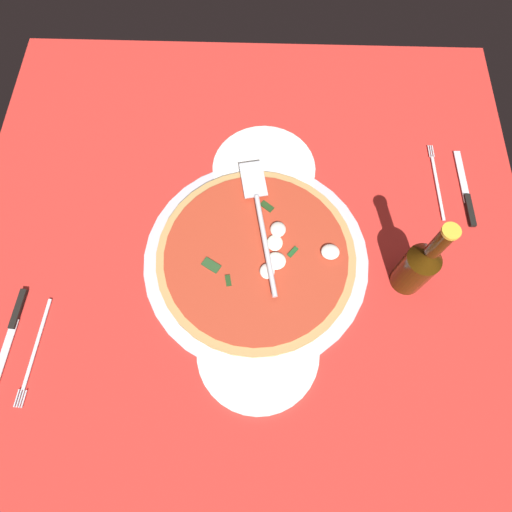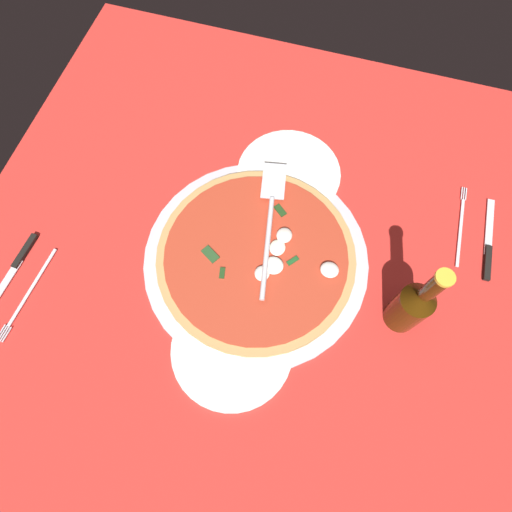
# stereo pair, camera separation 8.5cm
# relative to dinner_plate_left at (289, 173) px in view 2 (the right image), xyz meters

# --- Properties ---
(ground_plane) EXTENTS (1.13, 1.13, 0.01)m
(ground_plane) POSITION_rel_dinner_plate_left_xyz_m (0.19, -0.03, -0.01)
(ground_plane) COLOR red
(checker_pattern) EXTENTS (1.13, 1.13, 0.00)m
(checker_pattern) POSITION_rel_dinner_plate_left_xyz_m (0.19, -0.03, -0.01)
(checker_pattern) COLOR silver
(checker_pattern) RESTS_ON ground_plane
(pizza_pan) EXTENTS (0.44, 0.44, 0.01)m
(pizza_pan) POSITION_rel_dinner_plate_left_xyz_m (0.21, -0.01, -0.00)
(pizza_pan) COLOR silver
(pizza_pan) RESTS_ON ground_plane
(dinner_plate_left) EXTENTS (0.22, 0.22, 0.01)m
(dinner_plate_left) POSITION_rel_dinner_plate_left_xyz_m (0.00, 0.00, 0.00)
(dinner_plate_left) COLOR white
(dinner_plate_left) RESTS_ON ground_plane
(dinner_plate_right) EXTENTS (0.22, 0.22, 0.01)m
(dinner_plate_right) POSITION_rel_dinner_plate_left_xyz_m (0.39, -0.00, 0.00)
(dinner_plate_right) COLOR white
(dinner_plate_right) RESTS_ON ground_plane
(pizza) EXTENTS (0.39, 0.39, 0.03)m
(pizza) POSITION_rel_dinner_plate_left_xyz_m (0.21, -0.01, 0.01)
(pizza) COLOR tan
(pizza) RESTS_ON pizza_pan
(pizza_server) EXTENTS (0.30, 0.08, 0.01)m
(pizza_server) POSITION_rel_dinner_plate_left_xyz_m (0.14, -0.00, 0.03)
(pizza_server) COLOR silver
(pizza_server) RESTS_ON pizza
(place_setting_near) EXTENTS (0.22, 0.13, 0.01)m
(place_setting_near) POSITION_rel_dinner_plate_left_xyz_m (0.39, -0.43, -0.00)
(place_setting_near) COLOR white
(place_setting_near) RESTS_ON ground_plane
(place_setting_far) EXTENTS (0.20, 0.13, 0.01)m
(place_setting_far) POSITION_rel_dinner_plate_left_xyz_m (0.04, 0.40, -0.00)
(place_setting_far) COLOR silver
(place_setting_far) RESTS_ON ground_plane
(beer_bottle) EXTENTS (0.06, 0.06, 0.22)m
(beer_bottle) POSITION_rel_dinner_plate_left_xyz_m (0.25, 0.28, 0.08)
(beer_bottle) COLOR #392006
(beer_bottle) RESTS_ON ground_plane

